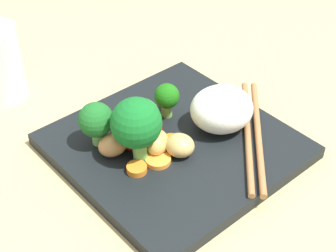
{
  "coord_description": "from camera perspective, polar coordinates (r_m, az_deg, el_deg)",
  "views": [
    {
      "loc": [
        -31.66,
        -35.66,
        42.38
      ],
      "look_at": [
        -0.34,
        0.77,
        3.6
      ],
      "focal_mm": 55.63,
      "sensor_mm": 36.0,
      "label": 1
    }
  ],
  "objects": [
    {
      "name": "chicken_piece_1",
      "position": [
        0.6,
        1.3,
        -2.13
      ],
      "size": [
        4.16,
        4.36,
        2.61
      ],
      "primitive_type": "ellipsoid",
      "rotation": [
        0.0,
        0.0,
        5.03
      ],
      "color": "tan",
      "rests_on": "square_plate"
    },
    {
      "name": "carrot_slice_0",
      "position": [
        0.63,
        0.08,
        -1.4
      ],
      "size": [
        2.32,
        2.32,
        0.63
      ],
      "primitive_type": "cylinder",
      "rotation": [
        0.0,
        0.0,
        6.16
      ],
      "color": "orange",
      "rests_on": "square_plate"
    },
    {
      "name": "broccoli_floret_0",
      "position": [
        0.6,
        -3.0,
        0.89
      ],
      "size": [
        4.61,
        4.61,
        6.03
      ],
      "color": "#84B25E",
      "rests_on": "square_plate"
    },
    {
      "name": "broccoli_floret_3",
      "position": [
        0.61,
        -7.87,
        0.55
      ],
      "size": [
        4.18,
        4.18,
        5.77
      ],
      "color": "#75BC5C",
      "rests_on": "square_plate"
    },
    {
      "name": "chicken_piece_2",
      "position": [
        0.66,
        -2.54,
        1.29
      ],
      "size": [
        2.86,
        2.69,
        1.5
      ],
      "primitive_type": "ellipsoid",
      "rotation": [
        0.0,
        0.0,
        6.1
      ],
      "color": "tan",
      "rests_on": "square_plate"
    },
    {
      "name": "chicken_piece_4",
      "position": [
        0.6,
        -6.04,
        -2.05
      ],
      "size": [
        3.88,
        3.22,
        2.68
      ],
      "primitive_type": "ellipsoid",
      "rotation": [
        0.0,
        0.0,
        6.19
      ],
      "color": "#B8824D",
      "rests_on": "square_plate"
    },
    {
      "name": "chicken_piece_3",
      "position": [
        0.61,
        -1.3,
        -1.74
      ],
      "size": [
        4.56,
        4.49,
        2.56
      ],
      "primitive_type": "ellipsoid",
      "rotation": [
        0.0,
        0.0,
        0.74
      ],
      "color": "tan",
      "rests_on": "square_plate"
    },
    {
      "name": "pepper_chunk_0",
      "position": [
        0.62,
        -4.74,
        -1.08
      ],
      "size": [
        3.64,
        3.72,
        1.91
      ],
      "primitive_type": "cube",
      "rotation": [
        0.0,
        0.0,
        5.26
      ],
      "color": "red",
      "rests_on": "square_plate"
    },
    {
      "name": "square_plate",
      "position": [
        0.63,
        0.69,
        -2.18
      ],
      "size": [
        25.67,
        25.67,
        1.6
      ],
      "primitive_type": "cube",
      "rotation": [
        0.0,
        0.0,
        0.01
      ],
      "color": "black",
      "rests_on": "ground_plane"
    },
    {
      "name": "chopstick_pair",
      "position": [
        0.64,
        9.28,
        -0.83
      ],
      "size": [
        16.3,
        16.23,
        0.8
      ],
      "rotation": [
        0.0,
        0.0,
        7.07
      ],
      "color": "#9A693E",
      "rests_on": "square_plate"
    },
    {
      "name": "ground_plane",
      "position": [
        0.64,
        0.68,
        -3.38
      ],
      "size": [
        110.0,
        110.0,
        2.0
      ],
      "primitive_type": "cube",
      "color": "tan"
    },
    {
      "name": "broccoli_floret_2",
      "position": [
        0.65,
        -0.13,
        3.15
      ],
      "size": [
        3.18,
        3.18,
        4.76
      ],
      "color": "#76B24D",
      "rests_on": "square_plate"
    },
    {
      "name": "carrot_slice_1",
      "position": [
        0.6,
        -1.11,
        -3.71
      ],
      "size": [
        4.26,
        4.26,
        0.58
      ],
      "primitive_type": "cylinder",
      "rotation": [
        0.0,
        0.0,
        0.76
      ],
      "color": "orange",
      "rests_on": "square_plate"
    },
    {
      "name": "rice_mound",
      "position": [
        0.63,
        5.9,
        1.85
      ],
      "size": [
        10.02,
        9.63,
        5.64
      ],
      "primitive_type": "ellipsoid",
      "rotation": [
        0.0,
        0.0,
        5.8
      ],
      "color": "white",
      "rests_on": "square_plate"
    },
    {
      "name": "pepper_chunk_1",
      "position": [
        0.64,
        -2.17,
        0.2
      ],
      "size": [
        2.53,
        3.19,
        1.73
      ],
      "primitive_type": "cube",
      "rotation": [
        0.0,
        0.0,
        1.45
      ],
      "color": "red",
      "rests_on": "square_plate"
    },
    {
      "name": "chicken_piece_0",
      "position": [
        0.66,
        -4.31,
        1.42
      ],
      "size": [
        3.92,
        3.81,
        1.73
      ],
      "primitive_type": "ellipsoid",
      "rotation": [
        0.0,
        0.0,
        0.54
      ],
      "color": "tan",
      "rests_on": "square_plate"
    },
    {
      "name": "carrot_slice_2",
      "position": [
        0.59,
        -3.44,
        -4.69
      ],
      "size": [
        2.7,
        2.7,
        0.76
      ],
      "primitive_type": "cylinder",
      "rotation": [
        0.0,
        0.0,
        3.32
      ],
      "color": "orange",
      "rests_on": "square_plate"
    },
    {
      "name": "broccoli_floret_1",
      "position": [
        0.58,
        -3.5,
        0.23
      ],
      "size": [
        5.84,
        5.84,
        7.98
      ],
      "color": "#55974A",
      "rests_on": "square_plate"
    }
  ]
}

